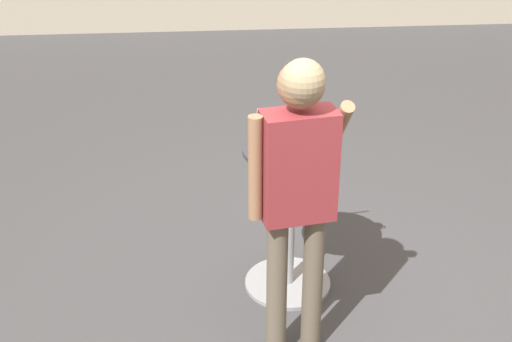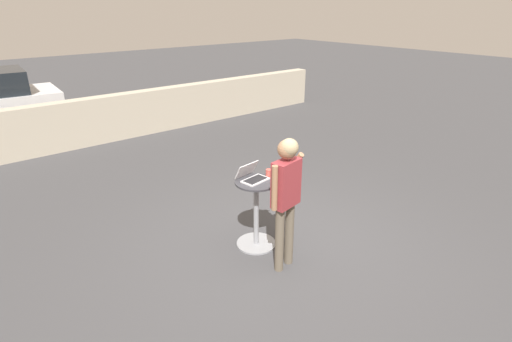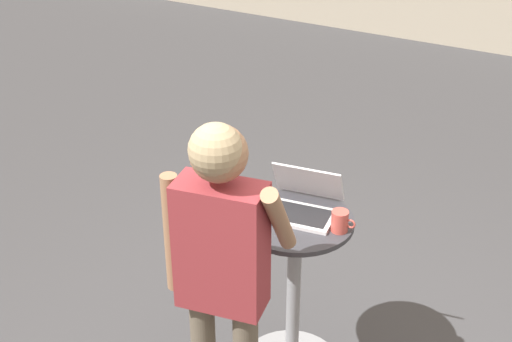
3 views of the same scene
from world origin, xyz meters
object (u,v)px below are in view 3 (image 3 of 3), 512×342
(laptop, at_px, (302,202))
(coffee_mug, at_px, (340,221))
(standing_person, at_px, (221,261))
(cafe_table, at_px, (293,296))

(laptop, xyz_separation_m, coffee_mug, (0.23, -0.07, 0.00))
(coffee_mug, xyz_separation_m, standing_person, (-0.27, -0.61, 0.07))
(standing_person, bearing_deg, cafe_table, 85.81)
(cafe_table, distance_m, standing_person, 0.84)
(cafe_table, relative_size, laptop, 2.50)
(laptop, distance_m, standing_person, 0.68)
(standing_person, bearing_deg, laptop, 86.93)
(cafe_table, bearing_deg, laptop, 95.90)
(cafe_table, relative_size, coffee_mug, 8.15)
(laptop, bearing_deg, coffee_mug, -16.59)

